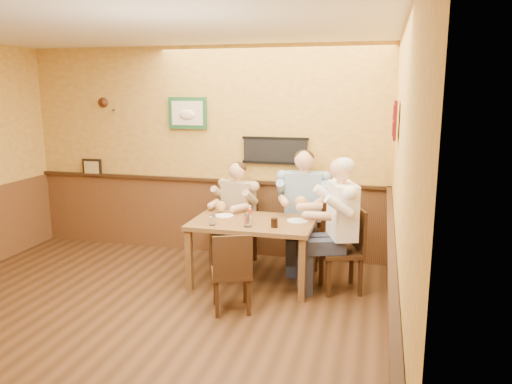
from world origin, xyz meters
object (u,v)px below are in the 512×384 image
cola_tumbler (274,223)px  chair_back_left (239,231)px  diner_blue_polo (303,215)px  hot_sauce_bottle (250,215)px  water_glass_left (212,220)px  pepper_shaker (246,219)px  chair_near_side (231,271)px  chair_back_right (303,231)px  salt_shaker (249,216)px  diner_tan_shirt (239,218)px  diner_white_elder (342,232)px  chair_right_end (341,250)px  dining_table (253,228)px  water_glass_mid (248,221)px

cola_tumbler → chair_back_left: bearing=127.6°
diner_blue_polo → hot_sauce_bottle: (-0.48, -0.81, 0.17)m
hot_sauce_bottle → diner_blue_polo: bearing=59.3°
water_glass_left → pepper_shaker: size_ratio=1.32×
chair_back_left → chair_near_side: bearing=-60.5°
diner_blue_polo → hot_sauce_bottle: diner_blue_polo is taller
chair_near_side → pepper_shaker: chair_near_side is taller
chair_near_side → diner_blue_polo: (0.50, 1.48, 0.25)m
diner_blue_polo → hot_sauce_bottle: size_ratio=7.36×
chair_back_right → cola_tumbler: chair_back_right is taller
salt_shaker → pepper_shaker: 0.12m
diner_blue_polo → pepper_shaker: bearing=-128.7°
chair_back_right → water_glass_left: (-0.87, -0.99, 0.33)m
chair_near_side → diner_tan_shirt: 1.47m
salt_shaker → pepper_shaker: salt_shaker is taller
diner_tan_shirt → water_glass_left: (-0.03, -0.93, 0.21)m
diner_white_elder → water_glass_left: 1.44m
hot_sauce_bottle → salt_shaker: size_ratio=2.01×
salt_shaker → cola_tumbler: bearing=-35.2°
diner_blue_polo → chair_right_end: bearing=-57.0°
chair_back_right → chair_right_end: 0.88m
chair_back_left → chair_right_end: size_ratio=0.88×
chair_back_right → dining_table: bearing=-129.0°
chair_back_left → water_glass_mid: 1.05m
chair_near_side → water_glass_mid: (0.03, 0.53, 0.39)m
cola_tumbler → hot_sauce_bottle: bearing=161.3°
cola_tumbler → diner_blue_polo: bearing=79.1°
dining_table → chair_right_end: (1.01, 0.01, -0.18)m
chair_back_left → diner_blue_polo: (0.83, 0.06, 0.26)m
chair_back_left → hot_sauce_bottle: bearing=-48.6°
diner_blue_polo → diner_white_elder: diner_white_elder is taller
dining_table → diner_blue_polo: bearing=55.9°
chair_near_side → diner_blue_polo: diner_blue_polo is taller
water_glass_mid → pepper_shaker: 0.18m
dining_table → water_glass_mid: size_ratio=10.44×
dining_table → cola_tumbler: bearing=-35.5°
diner_blue_polo → diner_tan_shirt: bearing=179.2°
water_glass_mid → diner_blue_polo: bearing=63.9°
dining_table → chair_back_right: (0.47, 0.70, -0.19)m
hot_sauce_bottle → pepper_shaker: hot_sauce_bottle is taller
cola_tumbler → diner_tan_shirt: bearing=127.6°
dining_table → chair_right_end: bearing=0.5°
chair_right_end → water_glass_left: bearing=-97.4°
dining_table → chair_back_left: (-0.36, 0.64, -0.24)m
diner_blue_polo → diner_white_elder: (0.54, -0.69, 0.01)m
chair_back_left → chair_back_right: (0.83, 0.06, 0.05)m
diner_blue_polo → diner_white_elder: bearing=-57.0°
diner_tan_shirt → chair_right_end: bearing=-8.5°
water_glass_mid → cola_tumbler: bearing=8.0°
chair_back_right → diner_white_elder: (0.54, -0.69, 0.21)m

